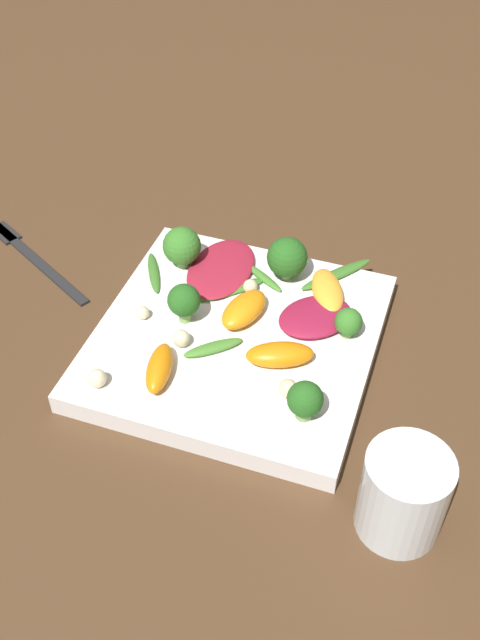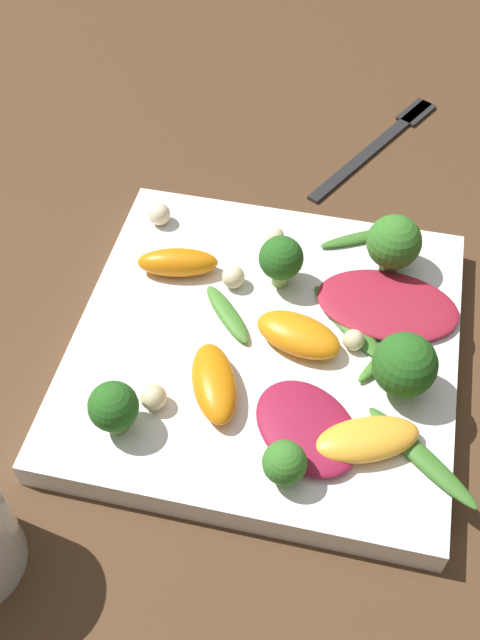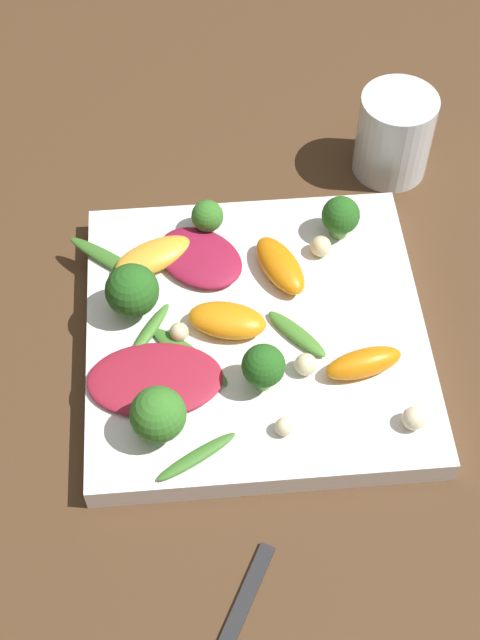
# 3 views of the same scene
# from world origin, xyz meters

# --- Properties ---
(ground_plane) EXTENTS (2.40, 2.40, 0.00)m
(ground_plane) POSITION_xyz_m (0.00, 0.00, 0.00)
(ground_plane) COLOR #4C331E
(plate) EXTENTS (0.28, 0.28, 0.02)m
(plate) POSITION_xyz_m (0.00, 0.00, 0.01)
(plate) COLOR white
(plate) RESTS_ON ground_plane
(drinking_glass) EXTENTS (0.07, 0.07, 0.08)m
(drinking_glass) POSITION_xyz_m (-0.15, -0.19, 0.04)
(drinking_glass) COLOR white
(drinking_glass) RESTS_ON ground_plane
(radicchio_leaf_0) EXTENTS (0.11, 0.07, 0.01)m
(radicchio_leaf_0) POSITION_xyz_m (0.08, 0.05, 0.03)
(radicchio_leaf_0) COLOR maroon
(radicchio_leaf_0) RESTS_ON plate
(radicchio_leaf_1) EXTENTS (0.10, 0.10, 0.01)m
(radicchio_leaf_1) POSITION_xyz_m (0.04, -0.07, 0.03)
(radicchio_leaf_1) COLOR maroon
(radicchio_leaf_1) RESTS_ON plate
(orange_segment_0) EXTENTS (0.07, 0.04, 0.02)m
(orange_segment_0) POSITION_xyz_m (-0.08, 0.05, 0.03)
(orange_segment_0) COLOR orange
(orange_segment_0) RESTS_ON plate
(orange_segment_1) EXTENTS (0.08, 0.06, 0.02)m
(orange_segment_1) POSITION_xyz_m (0.08, -0.07, 0.03)
(orange_segment_1) COLOR #FCAD33
(orange_segment_1) RESTS_ON plate
(orange_segment_2) EXTENTS (0.07, 0.05, 0.02)m
(orange_segment_2) POSITION_xyz_m (0.02, -0.00, 0.03)
(orange_segment_2) COLOR orange
(orange_segment_2) RESTS_ON plate
(orange_segment_3) EXTENTS (0.05, 0.07, 0.02)m
(orange_segment_3) POSITION_xyz_m (-0.03, -0.05, 0.03)
(orange_segment_3) COLOR orange
(orange_segment_3) RESTS_ON plate
(broccoli_floret_0) EXTENTS (0.04, 0.04, 0.05)m
(broccoli_floret_0) POSITION_xyz_m (0.08, 0.09, 0.05)
(broccoli_floret_0) COLOR #7A9E51
(broccoli_floret_0) RESTS_ON plate
(broccoli_floret_1) EXTENTS (0.03, 0.03, 0.04)m
(broccoli_floret_1) POSITION_xyz_m (-0.08, -0.09, 0.05)
(broccoli_floret_1) COLOR #7A9E51
(broccoli_floret_1) RESTS_ON plate
(broccoli_floret_2) EXTENTS (0.03, 0.03, 0.04)m
(broccoli_floret_2) POSITION_xyz_m (0.00, 0.06, 0.05)
(broccoli_floret_2) COLOR #84AD5B
(broccoli_floret_2) RESTS_ON plate
(broccoli_floret_3) EXTENTS (0.03, 0.03, 0.03)m
(broccoli_floret_3) POSITION_xyz_m (0.03, -0.11, 0.04)
(broccoli_floret_3) COLOR #7A9E51
(broccoli_floret_3) RESTS_ON plate
(broccoli_floret_4) EXTENTS (0.04, 0.04, 0.05)m
(broccoli_floret_4) POSITION_xyz_m (0.10, -0.02, 0.05)
(broccoli_floret_4) COLOR #84AD5B
(broccoli_floret_4) RESTS_ON plate
(arugula_sprig_0) EXTENTS (0.07, 0.07, 0.01)m
(arugula_sprig_0) POSITION_xyz_m (0.06, 0.03, 0.03)
(arugula_sprig_0) COLOR #3D7528
(arugula_sprig_0) RESTS_ON plate
(arugula_sprig_1) EXTENTS (0.05, 0.06, 0.01)m
(arugula_sprig_1) POSITION_xyz_m (-0.03, 0.01, 0.03)
(arugula_sprig_1) COLOR #47842D
(arugula_sprig_1) RESTS_ON plate
(arugula_sprig_2) EXTENTS (0.08, 0.07, 0.01)m
(arugula_sprig_2) POSITION_xyz_m (0.12, -0.07, 0.03)
(arugula_sprig_2) COLOR #3D7528
(arugula_sprig_2) RESTS_ON plate
(arugula_sprig_3) EXTENTS (0.04, 0.06, 0.01)m
(arugula_sprig_3) POSITION_xyz_m (0.09, -0.00, 0.03)
(arugula_sprig_3) COLOR #47842D
(arugula_sprig_3) RESTS_ON plate
(arugula_sprig_4) EXTENTS (0.06, 0.04, 0.01)m
(arugula_sprig_4) POSITION_xyz_m (0.05, 0.12, 0.03)
(arugula_sprig_4) COLOR #3D7528
(arugula_sprig_4) RESTS_ON plate
(macadamia_nut_0) EXTENTS (0.01, 0.01, 0.01)m
(macadamia_nut_0) POSITION_xyz_m (-0.01, 0.10, 0.03)
(macadamia_nut_0) COLOR beige
(macadamia_nut_0) RESTS_ON plate
(macadamia_nut_1) EXTENTS (0.02, 0.02, 0.02)m
(macadamia_nut_1) POSITION_xyz_m (-0.03, 0.05, 0.03)
(macadamia_nut_1) COLOR beige
(macadamia_nut_1) RESTS_ON plate
(macadamia_nut_2) EXTENTS (0.02, 0.02, 0.02)m
(macadamia_nut_2) POSITION_xyz_m (0.06, 0.01, 0.03)
(macadamia_nut_2) COLOR beige
(macadamia_nut_2) RESTS_ON plate
(macadamia_nut_3) EXTENTS (0.02, 0.02, 0.02)m
(macadamia_nut_3) POSITION_xyz_m (-0.11, 0.10, 0.03)
(macadamia_nut_3) COLOR beige
(macadamia_nut_3) RESTS_ON plate
(macadamia_nut_4) EXTENTS (0.02, 0.02, 0.02)m
(macadamia_nut_4) POSITION_xyz_m (-0.06, -0.07, 0.03)
(macadamia_nut_4) COLOR beige
(macadamia_nut_4) RESTS_ON plate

